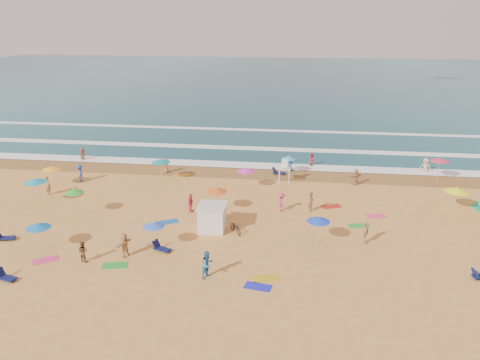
# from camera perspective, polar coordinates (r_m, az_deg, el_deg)

# --- Properties ---
(ground) EXTENTS (220.00, 220.00, 0.00)m
(ground) POSITION_cam_1_polar(r_m,az_deg,el_deg) (39.11, -3.48, -4.90)
(ground) COLOR gold
(ground) RESTS_ON ground
(ocean) EXTENTS (220.00, 140.00, 0.18)m
(ocean) POSITION_cam_1_polar(r_m,az_deg,el_deg) (120.23, 3.99, 11.82)
(ocean) COLOR #0C4756
(ocean) RESTS_ON ground
(wet_sand) EXTENTS (220.00, 220.00, 0.00)m
(wet_sand) POSITION_cam_1_polar(r_m,az_deg,el_deg) (50.59, -0.90, 0.94)
(wet_sand) COLOR olive
(wet_sand) RESTS_ON ground
(surf_foam) EXTENTS (200.00, 18.70, 0.05)m
(surf_foam) POSITION_cam_1_polar(r_m,az_deg,el_deg) (58.91, 0.30, 3.75)
(surf_foam) COLOR white
(surf_foam) RESTS_ON ground
(cabana) EXTENTS (2.00, 2.00, 2.00)m
(cabana) POSITION_cam_1_polar(r_m,az_deg,el_deg) (37.03, -3.40, -4.66)
(cabana) COLOR silver
(cabana) RESTS_ON ground
(cabana_roof) EXTENTS (2.20, 2.20, 0.12)m
(cabana_roof) POSITION_cam_1_polar(r_m,az_deg,el_deg) (36.61, -3.43, -3.15)
(cabana_roof) COLOR silver
(cabana_roof) RESTS_ON cabana
(bicycle) EXTENTS (1.47, 1.77, 0.91)m
(bicycle) POSITION_cam_1_polar(r_m,az_deg,el_deg) (36.71, -0.53, -5.79)
(bicycle) COLOR black
(bicycle) RESTS_ON ground
(lifeguard_stand) EXTENTS (1.20, 1.20, 2.10)m
(lifeguard_stand) POSITION_cam_1_polar(r_m,az_deg,el_deg) (47.38, 5.43, 0.87)
(lifeguard_stand) COLOR white
(lifeguard_stand) RESTS_ON ground
(beach_umbrellas) EXTENTS (49.71, 29.04, 0.77)m
(beach_umbrellas) POSITION_cam_1_polar(r_m,az_deg,el_deg) (38.83, -1.32, -1.67)
(beach_umbrellas) COLOR #DF5D17
(beach_umbrellas) RESTS_ON ground
(loungers) EXTENTS (50.29, 24.17, 0.34)m
(loungers) POSITION_cam_1_polar(r_m,az_deg,el_deg) (37.09, 7.71, -6.19)
(loungers) COLOR #0F154F
(loungers) RESTS_ON ground
(towels) EXTENTS (36.46, 21.75, 0.03)m
(towels) POSITION_cam_1_polar(r_m,az_deg,el_deg) (37.00, -4.07, -6.39)
(towels) COLOR red
(towels) RESTS_ON ground
(beachgoers) EXTENTS (40.93, 25.72, 2.11)m
(beachgoers) POSITION_cam_1_polar(r_m,az_deg,el_deg) (42.53, -2.42, -1.62)
(beachgoers) COLOR #CE334E
(beachgoers) RESTS_ON ground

